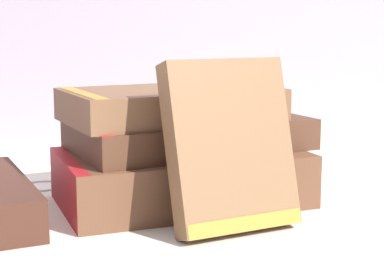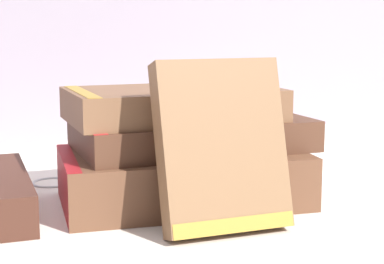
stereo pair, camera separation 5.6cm
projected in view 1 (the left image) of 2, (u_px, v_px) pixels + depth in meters
ground_plane at (180, 205)px, 0.60m from camera, size 3.00×3.00×0.00m
book_flat_bottom at (176, 178)px, 0.60m from camera, size 0.23×0.15×0.05m
book_flat_middle at (184, 134)px, 0.61m from camera, size 0.22×0.13×0.03m
book_flat_top at (170, 104)px, 0.60m from camera, size 0.19×0.11×0.03m
book_leaning_front at (231, 152)px, 0.52m from camera, size 0.10×0.06×0.14m
pocket_watch at (216, 86)px, 0.59m from camera, size 0.05×0.05×0.01m
reading_glasses at (66, 182)px, 0.67m from camera, size 0.10×0.05×0.00m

